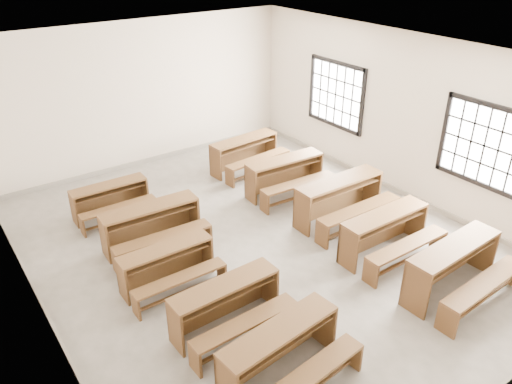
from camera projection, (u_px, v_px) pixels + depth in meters
room at (261, 125)px, 7.71m from camera, size 8.50×8.50×3.20m
desk_set_0 at (282, 351)px, 5.88m from camera, size 1.68×0.98×0.72m
desk_set_1 at (227, 303)px, 6.65m from camera, size 1.57×0.83×0.70m
desk_set_2 at (168, 264)px, 7.48m from camera, size 1.44×0.76×0.65m
desk_set_3 at (152, 223)px, 8.40m from camera, size 1.70×0.94×0.74m
desk_set_4 at (111, 198)px, 9.34m from camera, size 1.42×0.76×0.63m
desk_set_5 at (455, 266)px, 7.31m from camera, size 1.78×0.97×0.79m
desk_set_6 at (386, 231)px, 8.19m from camera, size 1.67×0.88×0.75m
desk_set_7 at (341, 197)px, 9.16m from camera, size 1.80×0.95×0.80m
desk_set_8 at (286, 173)px, 10.12m from camera, size 1.71×0.96×0.75m
desk_set_9 at (245, 152)px, 11.13m from camera, size 1.69×0.98×0.73m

